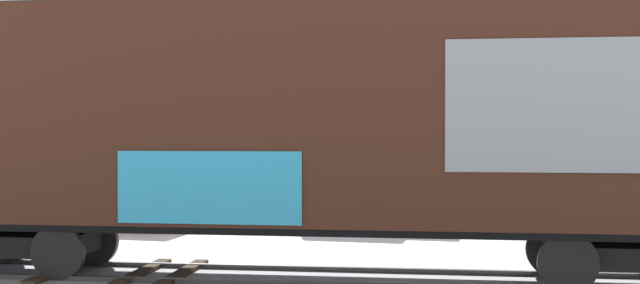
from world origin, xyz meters
name	(u,v)px	position (x,y,z in m)	size (l,w,h in m)	color
ground_plane	(294,278)	(0.00, 0.00, 0.00)	(260.00, 260.00, 0.00)	silver
track	(304,276)	(0.18, 0.00, 0.04)	(59.98, 5.31, 0.08)	#4C4742
freight_car	(309,119)	(0.26, 0.00, 2.67)	(15.69, 4.03, 4.73)	#472316
hillside	(363,105)	(-0.04, 68.87, 5.10)	(116.16, 37.58, 14.50)	silver
parked_car_red	(96,194)	(-5.83, 6.87, 0.83)	(5.06, 2.72, 1.61)	#B21E1E
parked_car_tan	(353,194)	(0.79, 7.32, 0.84)	(4.86, 2.62, 1.64)	#9E8966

